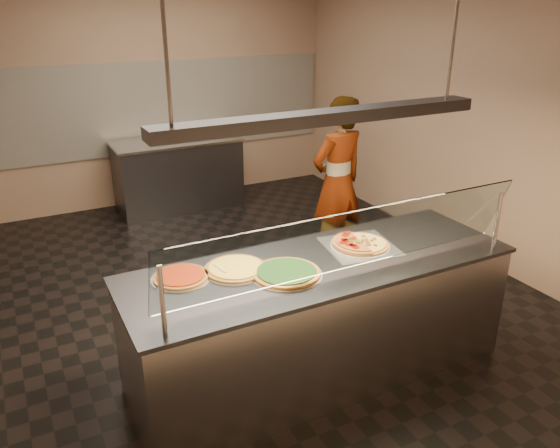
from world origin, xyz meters
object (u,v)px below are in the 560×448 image
pizza_spinach (286,273)px  prep_table (178,174)px  heat_lamp_housing (326,117)px  half_pizza_pepperoni (348,245)px  pizza_tomato (181,276)px  worker (338,182)px  sneeze_guard (351,241)px  perforated_tray (360,246)px  pizza_cheese (235,268)px  half_pizza_sausage (371,241)px  serving_counter (320,319)px  pizza_spatula (228,270)px

pizza_spinach → prep_table: (0.50, 4.03, -0.48)m
pizza_spinach → heat_lamp_housing: 1.05m
half_pizza_pepperoni → pizza_tomato: size_ratio=1.12×
half_pizza_pepperoni → worker: worker is taller
sneeze_guard → prep_table: 4.39m
pizza_tomato → worker: worker is taller
half_pizza_pepperoni → pizza_tomato: bearing=174.1°
perforated_tray → pizza_cheese: (-0.97, 0.07, 0.01)m
sneeze_guard → pizza_cheese: bearing=138.9°
pizza_spinach → half_pizza_pepperoni: bearing=14.2°
pizza_cheese → pizza_tomato: size_ratio=1.14×
half_pizza_sausage → pizza_tomato: size_ratio=1.12×
serving_counter → half_pizza_pepperoni: half_pizza_pepperoni is taller
pizza_tomato → heat_lamp_housing: size_ratio=0.17×
pizza_tomato → prep_table: bearing=73.1°
pizza_spatula → heat_lamp_housing: (0.65, -0.14, 0.99)m
sneeze_guard → pizza_spatula: sneeze_guard is taller
worker → heat_lamp_housing: size_ratio=0.77×
perforated_tray → heat_lamp_housing: heat_lamp_housing is taller
sneeze_guard → pizza_cheese: sneeze_guard is taller
half_pizza_sausage → heat_lamp_housing: bearing=-169.5°
half_pizza_sausage → prep_table: (-0.30, 3.88, -0.49)m
prep_table → heat_lamp_housing: 4.25m
half_pizza_pepperoni → pizza_spatula: (-0.94, 0.04, -0.01)m
sneeze_guard → perforated_tray: size_ratio=4.48×
pizza_spatula → pizza_cheese: bearing=23.8°
perforated_tray → heat_lamp_housing: (-0.39, -0.09, 1.01)m
half_pizza_pepperoni → prep_table: (-0.10, 3.88, -0.50)m
prep_table → pizza_tomato: bearing=-106.9°
sneeze_guard → perforated_tray: bearing=48.2°
half_pizza_sausage → pizza_spinach: (-0.80, -0.15, -0.01)m
sneeze_guard → pizza_tomato: sneeze_guard is taller
pizza_spatula → heat_lamp_housing: bearing=-12.1°
pizza_spinach → half_pizza_sausage: bearing=10.4°
half_pizza_pepperoni → serving_counter: bearing=-161.8°
pizza_spatula → prep_table: 3.96m
pizza_tomato → perforated_tray: bearing=-5.5°
pizza_spinach → pizza_cheese: bearing=140.8°
half_pizza_pepperoni → prep_table: bearing=91.5°
perforated_tray → pizza_tomato: 1.35m
half_pizza_pepperoni → prep_table: half_pizza_pepperoni is taller
serving_counter → pizza_cheese: pizza_cheese is taller
prep_table → worker: (0.98, -2.39, 0.42)m
pizza_cheese → heat_lamp_housing: size_ratio=0.20×
pizza_tomato → heat_lamp_housing: 1.40m
pizza_spinach → heat_lamp_housing: (0.31, 0.06, 1.00)m
serving_counter → half_pizza_sausage: size_ratio=6.36×
half_pizza_sausage → heat_lamp_housing: size_ratio=0.19×
pizza_cheese → half_pizza_pepperoni: bearing=-4.6°
half_pizza_pepperoni → worker: size_ratio=0.25×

